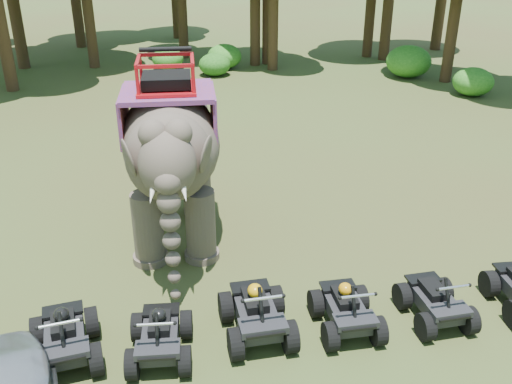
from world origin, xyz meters
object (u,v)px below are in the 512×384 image
Objects in this scene: atv_2 at (257,307)px; atv_0 at (64,331)px; atv_4 at (436,295)px; elephant at (171,151)px; atv_1 at (159,330)px; atv_3 at (347,304)px.

atv_0 is at bearing 179.10° from atv_2.
atv_0 reaches higher than atv_4.
elephant is at bearing 136.38° from atv_4.
elephant reaches higher than atv_4.
atv_0 is at bearing 176.81° from atv_4.
elephant is 3.27× the size of atv_0.
atv_2 is (1.82, 0.26, 0.06)m from atv_1.
atv_2 is 1.10× the size of atv_3.
atv_4 is (3.55, -0.20, -0.07)m from atv_2.
elephant is 4.73m from atv_1.
elephant is 5.49m from atv_3.
elephant is at bearing 105.91° from atv_2.
atv_0 is 0.96× the size of atv_2.
atv_1 reaches higher than atv_4.
atv_3 is at bearing -51.08° from elephant.
atv_4 is (4.82, -4.32, -1.71)m from elephant.
atv_0 is 1.07× the size of atv_1.
elephant is 4.61m from atv_2.
atv_1 is 5.37m from atv_4.
elephant reaches higher than atv_0.
atv_4 is at bearing -38.06° from elephant.
atv_2 is at bearing 13.87° from atv_1.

